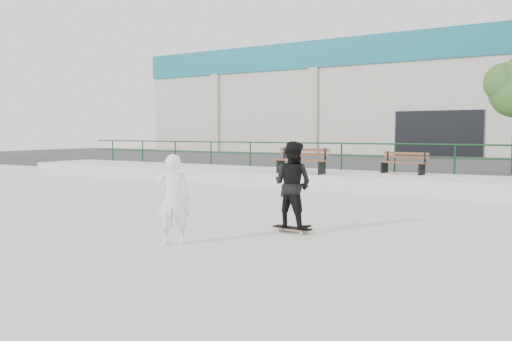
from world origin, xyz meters
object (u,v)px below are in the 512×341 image
Objects in this scene: bench_right at (403,163)px; skateboard at (292,228)px; seated_skater at (173,199)px; bench_left at (302,161)px; standing_skater at (292,184)px.

bench_right is 8.70m from skateboard.
bench_right is at bearing -130.83° from seated_skater.
skateboard is (0.07, -8.66, -0.80)m from bench_right.
bench_left is at bearing -112.59° from seated_skater.
seated_skater is at bearing -84.60° from bench_right.
bench_left is 2.40× the size of skateboard.
standing_skater is (0.07, -8.66, 0.05)m from bench_right.
seated_skater is (1.87, -9.07, -0.16)m from bench_left.
skateboard is at bearing -64.89° from bench_left.
skateboard is at bearing 78.69° from standing_skater.
standing_skater reaches higher than skateboard.
bench_right is at bearing 95.54° from skateboard.
bench_left is 1.23× the size of seated_skater.
seated_skater reaches higher than bench_right.
skateboard is at bearing -158.02° from seated_skater.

